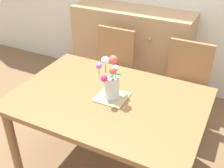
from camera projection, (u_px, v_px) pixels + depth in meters
name	position (u px, v px, depth m)	size (l,w,h in m)	color
ground_plane	(109.00, 165.00, 2.48)	(12.00, 12.00, 0.00)	brown
dining_table	(108.00, 107.00, 2.15)	(1.44, 1.00, 0.73)	olive
chair_left	(111.00, 65.00, 3.00)	(0.42, 0.42, 0.90)	#9E7047
chair_right	(185.00, 82.00, 2.70)	(0.42, 0.42, 0.90)	#9E7047
dresser	(131.00, 50.00, 3.38)	(1.40, 0.47, 1.00)	tan
placemat	(112.00, 97.00, 2.10)	(0.22, 0.22, 0.01)	tan
flower_vase	(111.00, 81.00, 2.03)	(0.20, 0.24, 0.30)	silver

